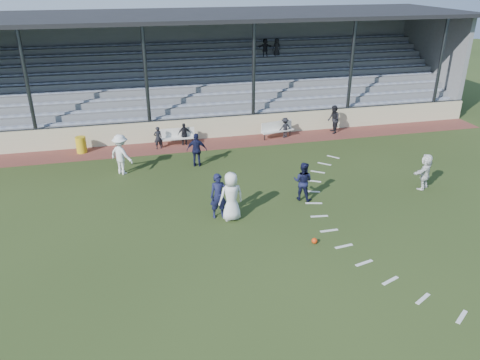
# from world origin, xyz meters

# --- Properties ---
(ground) EXTENTS (90.00, 90.00, 0.00)m
(ground) POSITION_xyz_m (0.00, 0.00, 0.00)
(ground) COLOR #263616
(ground) RESTS_ON ground
(cinder_track) EXTENTS (34.00, 2.00, 0.02)m
(cinder_track) POSITION_xyz_m (0.00, 10.50, 0.01)
(cinder_track) COLOR brown
(cinder_track) RESTS_ON ground
(retaining_wall) EXTENTS (34.00, 0.18, 1.20)m
(retaining_wall) POSITION_xyz_m (0.00, 11.55, 0.60)
(retaining_wall) COLOR beige
(retaining_wall) RESTS_ON ground
(bench_left) EXTENTS (2.00, 0.47, 0.95)m
(bench_left) POSITION_xyz_m (-1.63, 10.75, 0.58)
(bench_left) COLOR silver
(bench_left) RESTS_ON cinder_track
(bench_right) EXTENTS (2.04, 0.87, 0.95)m
(bench_right) POSITION_xyz_m (4.17, 10.66, 0.58)
(bench_right) COLOR silver
(bench_right) RESTS_ON cinder_track
(trash_bin) EXTENTS (0.54, 0.54, 0.87)m
(trash_bin) POSITION_xyz_m (-6.73, 10.75, 0.45)
(trash_bin) COLOR gold
(trash_bin) RESTS_ON cinder_track
(football) EXTENTS (0.21, 0.21, 0.21)m
(football) POSITION_xyz_m (1.98, -0.70, 0.11)
(football) COLOR red
(football) RESTS_ON ground
(player_white_lead) EXTENTS (1.05, 0.77, 1.98)m
(player_white_lead) POSITION_xyz_m (-0.53, 1.75, 0.99)
(player_white_lead) COLOR silver
(player_white_lead) RESTS_ON ground
(player_navy_lead) EXTENTS (0.67, 0.45, 1.84)m
(player_navy_lead) POSITION_xyz_m (-0.98, 2.04, 0.92)
(player_navy_lead) COLOR #131635
(player_navy_lead) RESTS_ON ground
(player_navy_mid) EXTENTS (1.04, 0.99, 1.69)m
(player_navy_mid) POSITION_xyz_m (2.78, 2.74, 0.84)
(player_navy_mid) COLOR #131635
(player_navy_mid) RESTS_ON ground
(player_white_wing) EXTENTS (1.41, 1.40, 1.96)m
(player_white_wing) POSITION_xyz_m (-4.62, 7.38, 0.98)
(player_white_wing) COLOR silver
(player_white_wing) RESTS_ON ground
(player_navy_wing) EXTENTS (1.06, 0.63, 1.70)m
(player_navy_wing) POSITION_xyz_m (-0.99, 7.49, 0.85)
(player_navy_wing) COLOR #131635
(player_navy_wing) RESTS_ON ground
(player_white_back) EXTENTS (1.52, 1.25, 1.63)m
(player_white_back) POSITION_xyz_m (8.44, 2.52, 0.82)
(player_white_back) COLOR silver
(player_white_back) RESTS_ON ground
(official) EXTENTS (0.73, 0.89, 1.66)m
(official) POSITION_xyz_m (7.68, 10.68, 0.85)
(official) COLOR black
(official) RESTS_ON cinder_track
(sub_left_near) EXTENTS (0.50, 0.37, 1.25)m
(sub_left_near) POSITION_xyz_m (-2.69, 10.38, 0.65)
(sub_left_near) COLOR black
(sub_left_near) RESTS_ON cinder_track
(sub_left_far) EXTENTS (0.74, 0.31, 1.25)m
(sub_left_far) POSITION_xyz_m (-1.21, 10.66, 0.65)
(sub_left_far) COLOR black
(sub_left_far) RESTS_ON cinder_track
(sub_right) EXTENTS (0.83, 0.57, 1.18)m
(sub_right) POSITION_xyz_m (4.62, 10.57, 0.61)
(sub_right) COLOR black
(sub_right) RESTS_ON cinder_track
(grandstand) EXTENTS (34.60, 9.00, 6.61)m
(grandstand) POSITION_xyz_m (0.00, 16.26, 2.20)
(grandstand) COLOR slate
(grandstand) RESTS_ON ground
(penalty_arc) EXTENTS (3.89, 14.63, 0.01)m
(penalty_arc) POSITION_xyz_m (4.12, 0.00, 0.01)
(penalty_arc) COLOR silver
(penalty_arc) RESTS_ON ground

